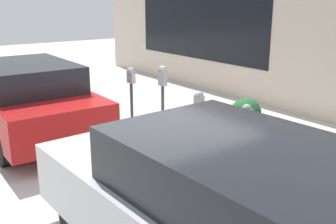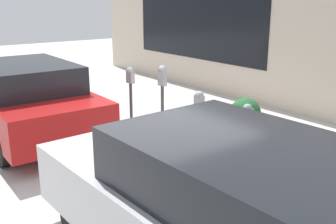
{
  "view_description": "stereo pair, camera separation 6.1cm",
  "coord_description": "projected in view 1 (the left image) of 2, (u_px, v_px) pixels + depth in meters",
  "views": [
    {
      "loc": [
        -5.08,
        3.67,
        2.73
      ],
      "look_at": [
        0.0,
        -0.11,
        0.9
      ],
      "focal_mm": 42.0,
      "sensor_mm": 36.0,
      "label": 1
    },
    {
      "loc": [
        -5.04,
        3.72,
        2.73
      ],
      "look_at": [
        0.0,
        -0.11,
        0.9
      ],
      "focal_mm": 42.0,
      "sensor_mm": 36.0,
      "label": 2
    }
  ],
  "objects": [
    {
      "name": "parking_meter_middle",
      "position": [
        163.0,
        90.0,
        7.12
      ],
      "size": [
        0.16,
        0.13,
        1.58
      ],
      "color": "#38383D",
      "rests_on": "ground_plane"
    },
    {
      "name": "parked_car_middle",
      "position": [
        27.0,
        97.0,
        8.03
      ],
      "size": [
        4.61,
        1.93,
        1.51
      ],
      "rotation": [
        0.0,
        0.0,
        -0.02
      ],
      "color": "maroon",
      "rests_on": "ground_plane"
    },
    {
      "name": "curb_strip",
      "position": [
        159.0,
        163.0,
        6.72
      ],
      "size": [
        19.0,
        0.16,
        0.04
      ],
      "color": "gray",
      "rests_on": "ground_plane"
    },
    {
      "name": "parked_car_front",
      "position": [
        225.0,
        211.0,
        3.69
      ],
      "size": [
        4.53,
        2.04,
        1.55
      ],
      "rotation": [
        0.0,
        0.0,
        0.04
      ],
      "color": "#B7B7BC",
      "rests_on": "ground_plane"
    },
    {
      "name": "parking_meter_nearest",
      "position": [
        246.0,
        133.0,
        5.6
      ],
      "size": [
        0.15,
        0.13,
        1.31
      ],
      "color": "#38383D",
      "rests_on": "ground_plane"
    },
    {
      "name": "building_facade",
      "position": [
        324.0,
        39.0,
        8.82
      ],
      "size": [
        19.0,
        0.17,
        3.71
      ],
      "color": "beige",
      "rests_on": "ground_plane"
    },
    {
      "name": "planter_box",
      "position": [
        245.0,
        130.0,
        7.46
      ],
      "size": [
        1.43,
        1.13,
        0.95
      ],
      "color": "#A39989",
      "rests_on": "ground_plane"
    },
    {
      "name": "ground_plane",
      "position": [
        163.0,
        163.0,
        6.77
      ],
      "size": [
        40.0,
        40.0,
        0.0
      ],
      "primitive_type": "plane",
      "color": "beige"
    },
    {
      "name": "parking_meter_fourth",
      "position": [
        131.0,
        86.0,
        7.86
      ],
      "size": [
        0.19,
        0.16,
        1.43
      ],
      "color": "#38383D",
      "rests_on": "ground_plane"
    },
    {
      "name": "parking_meter_second",
      "position": [
        199.0,
        112.0,
        6.34
      ],
      "size": [
        0.17,
        0.14,
        1.31
      ],
      "color": "#38383D",
      "rests_on": "ground_plane"
    }
  ]
}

